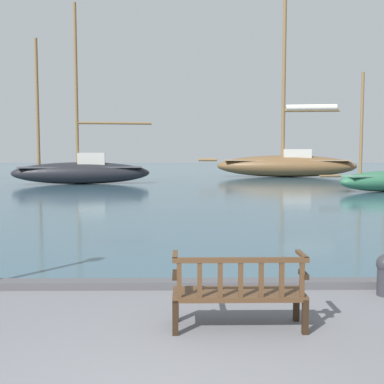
# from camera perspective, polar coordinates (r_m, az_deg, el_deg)

# --- Properties ---
(harbor_water) EXTENTS (100.00, 80.00, 0.08)m
(harbor_water) POSITION_cam_1_polar(r_m,az_deg,el_deg) (47.65, -1.04, 2.30)
(harbor_water) COLOR #385666
(harbor_water) RESTS_ON ground
(quay_edge_kerb) EXTENTS (40.00, 0.30, 0.12)m
(quay_edge_kerb) POSITION_cam_1_polar(r_m,az_deg,el_deg) (7.75, -3.07, -10.84)
(quay_edge_kerb) COLOR #4C4C50
(quay_edge_kerb) RESTS_ON ground
(park_bench) EXTENTS (1.60, 0.53, 0.92)m
(park_bench) POSITION_cam_1_polar(r_m,az_deg,el_deg) (5.96, 5.57, -11.58)
(park_bench) COLOR black
(park_bench) RESTS_ON ground
(sailboat_centre_channel) EXTENTS (12.80, 4.31, 15.53)m
(sailboat_centre_channel) POSITION_cam_1_polar(r_m,az_deg,el_deg) (39.69, 11.17, 3.43)
(sailboat_centre_channel) COLOR brown
(sailboat_centre_channel) RESTS_ON harbor_water
(sailboat_nearest_starboard) EXTENTS (8.84, 3.17, 11.22)m
(sailboat_nearest_starboard) POSITION_cam_1_polar(r_m,az_deg,el_deg) (31.29, -12.96, 2.58)
(sailboat_nearest_starboard) COLOR black
(sailboat_nearest_starboard) RESTS_ON harbor_water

